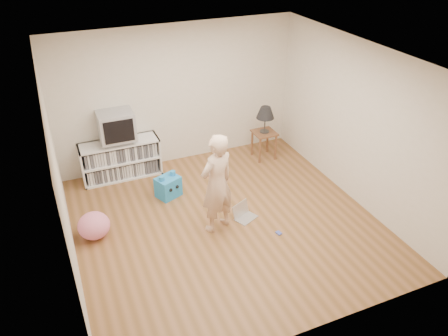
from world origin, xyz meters
name	(u,v)px	position (x,y,z in m)	size (l,w,h in m)	color
ground	(226,222)	(0.00, 0.00, 0.00)	(4.50, 4.50, 0.00)	brown
walls	(226,149)	(0.00, 0.00, 1.30)	(4.52, 4.52, 2.60)	beige
ceiling	(226,59)	(0.00, 0.00, 2.60)	(4.50, 4.50, 0.01)	white
media_unit	(121,159)	(-1.20, 2.04, 0.35)	(1.40, 0.45, 0.70)	white
dvd_deck	(118,140)	(-1.20, 2.02, 0.73)	(0.45, 0.35, 0.07)	gray
crt_tv	(116,126)	(-1.20, 2.02, 1.02)	(0.60, 0.53, 0.50)	#9B9BA0
side_table	(264,138)	(1.51, 1.65, 0.42)	(0.42, 0.42, 0.55)	brown
table_lamp	(265,113)	(1.51, 1.65, 0.94)	(0.34, 0.34, 0.52)	#333333
person	(217,184)	(-0.17, -0.06, 0.79)	(0.58, 0.38, 1.59)	beige
laptop	(243,214)	(0.31, 0.02, 0.06)	(0.42, 0.39, 0.23)	silver
playing_cards	(279,233)	(0.63, -0.56, 0.01)	(0.07, 0.09, 0.02)	#4958C5
plush_blue	(168,187)	(-0.61, 1.06, 0.19)	(0.47, 0.43, 0.44)	#1F86D4
plush_pink	(94,226)	(-1.93, 0.45, 0.20)	(0.47, 0.47, 0.40)	pink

